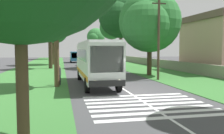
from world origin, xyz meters
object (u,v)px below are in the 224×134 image
roadside_tree_right_4 (111,28)px  trailing_minibus_0 (75,56)px  roadside_tree_left_3 (49,18)px  trailing_car_0 (101,64)px  trailing_car_1 (95,62)px  roadside_tree_right_3 (148,23)px  coach_bus (95,60)px  utility_pole (159,37)px  roadside_tree_left_4 (55,32)px  pedestrian (59,75)px  roadside_building (221,43)px  roadside_tree_left_0 (52,27)px  roadside_tree_right_2 (95,38)px  roadside_tree_right_1 (119,17)px

roadside_tree_right_4 → trailing_minibus_0: bearing=31.9°
roadside_tree_right_4 → roadside_tree_left_3: bearing=122.5°
trailing_car_0 → roadside_tree_right_4: 10.87m
trailing_car_1 → roadside_tree_right_3: bearing=-170.2°
coach_bus → roadside_tree_right_4: 27.53m
trailing_minibus_0 → utility_pole: bearing=-169.6°
roadside_tree_left_4 → utility_pole: roadside_tree_left_4 is taller
trailing_minibus_0 → roadside_tree_left_4: 22.13m
coach_bus → pedestrian: (0.24, 3.12, -1.24)m
roadside_building → pedestrian: bearing=112.2°
trailing_car_0 → utility_pole: 17.00m
roadside_tree_left_0 → roadside_tree_left_3: bearing=179.6°
trailing_car_1 → roadside_building: bearing=-138.5°
trailing_car_1 → trailing_minibus_0: bearing=18.0°
roadside_tree_right_3 → utility_pole: 4.80m
roadside_tree_left_0 → roadside_tree_right_4: bearing=-103.8°
trailing_car_1 → roadside_tree_left_3: 13.26m
roadside_tree_right_2 → pedestrian: 57.38m
coach_bus → roadside_tree_left_0: size_ratio=1.00×
roadside_building → trailing_minibus_0: bearing=34.1°
roadside_tree_left_0 → roadside_tree_left_4: bearing=0.3°
trailing_car_1 → pedestrian: bearing=165.6°
trailing_car_0 → pedestrian: (-17.94, 6.59, 0.24)m
roadside_tree_right_2 → pedestrian: size_ratio=5.74×
roadside_tree_left_4 → roadside_building: size_ratio=1.10×
roadside_tree_left_0 → roadside_tree_left_4: size_ratio=0.91×
trailing_car_0 → roadside_tree_left_4: roadside_tree_left_4 is taller
utility_pole → roadside_tree_right_3: bearing=-5.9°
roadside_tree_left_3 → roadside_tree_right_4: (7.23, -11.33, -0.79)m
roadside_tree_left_0 → roadside_tree_right_1: size_ratio=0.90×
trailing_car_0 → roadside_tree_left_4: size_ratio=0.35×
roadside_tree_right_1 → roadside_tree_left_0: bearing=49.0°
coach_bus → roadside_tree_right_3: 10.21m
roadside_building → roadside_tree_right_4: bearing=35.3°
roadside_tree_right_2 → roadside_building: roadside_tree_right_2 is taller
coach_bus → trailing_minibus_0: 36.58m
trailing_minibus_0 → roadside_tree_left_0: bearing=147.6°
trailing_car_0 → roadside_tree_right_4: (8.05, -3.20, 6.56)m
pedestrian → trailing_car_1: bearing=-14.4°
coach_bus → roadside_tree_right_2: size_ratio=1.15×
roadside_tree_left_3 → roadside_tree_right_1: roadside_tree_right_1 is taller
roadside_tree_left_4 → pedestrian: 57.30m
roadside_tree_right_4 → roadside_building: size_ratio=0.88×
roadside_tree_right_1 → roadside_tree_right_3: size_ratio=1.25×
roadside_tree_left_3 → utility_pole: 20.85m
trailing_car_0 → roadside_tree_left_3: bearing=84.2°
roadside_tree_left_3 → roadside_tree_right_2: roadside_tree_left_3 is taller
roadside_tree_right_1 → roadside_building: bearing=-129.7°
roadside_tree_right_3 → utility_pole: bearing=174.1°
coach_bus → roadside_building: roadside_building is taller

